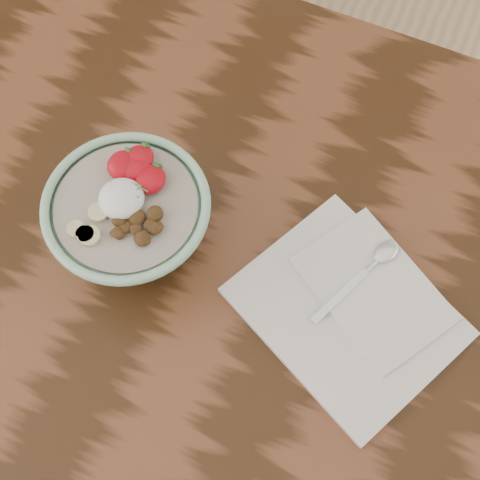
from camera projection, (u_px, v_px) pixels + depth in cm
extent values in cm
cube|color=#331D0C|center=(172.00, 229.00, 94.50)|extent=(160.00, 90.00, 4.00)
cylinder|color=#97CBA6|center=(138.00, 241.00, 90.84)|extent=(9.16, 9.16, 1.31)
torus|color=#97CBA6|center=(126.00, 205.00, 81.09)|extent=(20.82, 20.82, 1.20)
cylinder|color=#B4A795|center=(126.00, 208.00, 81.69)|extent=(17.66, 17.66, 1.09)
ellipsoid|color=white|center=(121.00, 199.00, 80.37)|extent=(5.58, 5.58, 3.07)
ellipsoid|color=#B20813|center=(139.00, 159.00, 82.74)|extent=(3.62, 3.98, 1.99)
cone|color=#286623|center=(145.00, 147.00, 83.07)|extent=(1.40, 1.03, 1.52)
ellipsoid|color=#B20813|center=(151.00, 180.00, 81.51)|extent=(3.69, 4.06, 2.03)
cone|color=#286623|center=(157.00, 167.00, 81.86)|extent=(1.40, 1.03, 1.52)
ellipsoid|color=#B20813|center=(136.00, 167.00, 82.26)|extent=(3.60, 3.96, 1.98)
cone|color=#286623|center=(141.00, 155.00, 82.59)|extent=(1.40, 1.03, 1.52)
ellipsoid|color=#B20813|center=(122.00, 165.00, 82.35)|extent=(3.74, 4.12, 2.06)
cone|color=#286623|center=(128.00, 153.00, 82.70)|extent=(1.40, 1.03, 1.52)
cylinder|color=#D0C789|center=(98.00, 212.00, 80.36)|extent=(2.51, 2.51, 0.70)
cylinder|color=#D0C789|center=(76.00, 229.00, 79.44)|extent=(2.20, 2.20, 0.70)
cylinder|color=#D0C789|center=(85.00, 234.00, 79.18)|extent=(2.23, 2.23, 0.70)
cylinder|color=#D0C789|center=(90.00, 236.00, 79.10)|extent=(2.64, 2.64, 0.70)
ellipsoid|color=#4C3116|center=(137.00, 217.00, 79.74)|extent=(2.88, 2.88, 1.40)
ellipsoid|color=#4C3116|center=(115.00, 232.00, 79.20)|extent=(1.64, 1.72, 0.82)
ellipsoid|color=#4C3116|center=(118.00, 233.00, 79.01)|extent=(2.18, 2.03, 1.25)
ellipsoid|color=#4C3116|center=(142.00, 239.00, 78.64)|extent=(2.20, 2.16, 1.58)
ellipsoid|color=#4C3116|center=(155.00, 228.00, 79.19)|extent=(2.36, 2.50, 1.10)
ellipsoid|color=#4C3116|center=(151.00, 225.00, 79.46)|extent=(2.34, 2.27, 0.99)
ellipsoid|color=#4C3116|center=(123.00, 229.00, 79.26)|extent=(2.15, 2.18, 0.89)
ellipsoid|color=#4C3116|center=(119.00, 222.00, 79.60)|extent=(2.01, 1.58, 1.31)
ellipsoid|color=#4C3116|center=(128.00, 225.00, 79.58)|extent=(1.47, 1.71, 0.78)
ellipsoid|color=#4C3116|center=(136.00, 229.00, 79.31)|extent=(2.18, 2.17, 0.79)
ellipsoid|color=#4C3116|center=(155.00, 214.00, 79.92)|extent=(2.19, 2.24, 1.63)
cylinder|color=#3D8C3B|center=(144.00, 189.00, 79.85)|extent=(1.28, 0.39, 0.22)
cylinder|color=#3D8C3B|center=(130.00, 198.00, 79.35)|extent=(1.55, 1.36, 0.25)
cylinder|color=#3D8C3B|center=(135.00, 191.00, 79.72)|extent=(0.87, 1.72, 0.24)
cylinder|color=#3D8C3B|center=(134.00, 200.00, 79.24)|extent=(0.77, 1.44, 0.23)
cylinder|color=#3D8C3B|center=(136.00, 184.00, 80.12)|extent=(1.43, 0.22, 0.23)
cylinder|color=#3D8C3B|center=(124.00, 196.00, 79.47)|extent=(0.20, 1.46, 0.23)
cylinder|color=#3D8C3B|center=(111.00, 190.00, 79.81)|extent=(1.62, 0.49, 0.24)
cylinder|color=#3D8C3B|center=(117.00, 184.00, 80.12)|extent=(1.87, 0.25, 0.24)
cylinder|color=#3D8C3B|center=(125.00, 207.00, 78.86)|extent=(1.19, 0.50, 0.22)
cylinder|color=#3D8C3B|center=(105.00, 199.00, 79.33)|extent=(1.15, 1.22, 0.23)
cube|color=white|center=(347.00, 312.00, 86.87)|extent=(33.23, 30.78, 1.02)
cube|color=white|center=(373.00, 289.00, 87.31)|extent=(23.52, 21.46, 0.61)
cube|color=silver|center=(340.00, 296.00, 86.41)|extent=(4.80, 9.77, 0.31)
cylinder|color=silver|center=(373.00, 264.00, 88.07)|extent=(1.59, 2.69, 0.62)
ellipsoid|color=silver|center=(386.00, 251.00, 88.68)|extent=(4.06, 4.79, 0.84)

